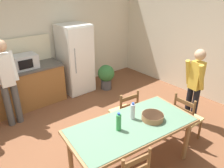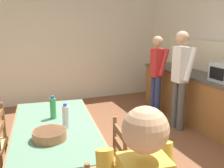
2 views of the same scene
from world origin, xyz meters
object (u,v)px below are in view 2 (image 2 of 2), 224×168
dining_table (55,133)px  person_at_counter (180,75)px  bottle_near_centre (53,108)px  chair_side_far_right (132,164)px  bottle_off_centre (66,117)px  serving_bowl (50,134)px  person_at_sink (157,71)px

dining_table → person_at_counter: bearing=112.6°
bottle_near_centre → chair_side_far_right: 1.09m
bottle_off_centre → serving_bowl: 0.30m
person_at_counter → bottle_near_centre: bearing=-162.1°
bottle_near_centre → chair_side_far_right: size_ratio=0.30×
bottle_off_centre → person_at_sink: (-1.88, 2.26, -0.01)m
dining_table → person_at_sink: size_ratio=1.22×
bottle_near_centre → chair_side_far_right: bearing=41.9°
serving_bowl → person_at_sink: bearing=130.3°
bottle_near_centre → serving_bowl: size_ratio=0.84×
bottle_near_centre → person_at_counter: person_at_counter is taller
bottle_near_centre → chair_side_far_right: (0.73, 0.65, -0.46)m
bottle_near_centre → person_at_counter: (-0.74, 2.31, 0.06)m
bottle_off_centre → person_at_counter: person_at_counter is taller
person_at_counter → dining_table: bearing=-157.4°
bottle_off_centre → chair_side_far_right: 0.84m
serving_bowl → dining_table: bearing=161.7°
chair_side_far_right → person_at_counter: size_ratio=0.53×
serving_bowl → person_at_sink: 3.23m
serving_bowl → person_at_counter: (-1.29, 2.44, 0.14)m
dining_table → person_at_counter: person_at_counter is taller
serving_bowl → bottle_near_centre: bearing=166.5°
chair_side_far_right → person_at_sink: size_ratio=0.57×
dining_table → bottle_near_centre: bottle_near_centre is taller
serving_bowl → person_at_sink: person_at_sink is taller
dining_table → bottle_off_centre: (0.11, 0.10, 0.21)m
dining_table → bottle_off_centre: 0.25m
dining_table → person_at_sink: (-1.77, 2.36, 0.20)m
chair_side_far_right → person_at_counter: person_at_counter is taller
bottle_off_centre → chair_side_far_right: bearing=55.8°
bottle_near_centre → bottle_off_centre: size_ratio=1.00×
bottle_near_centre → person_at_sink: person_at_sink is taller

